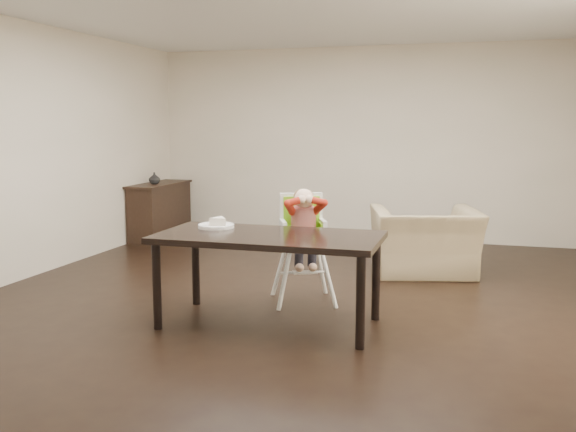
# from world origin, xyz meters

# --- Properties ---
(ground) EXTENTS (7.00, 7.00, 0.00)m
(ground) POSITION_xyz_m (0.00, 0.00, 0.00)
(ground) COLOR black
(ground) RESTS_ON ground
(room_walls) EXTENTS (6.02, 7.02, 2.71)m
(room_walls) POSITION_xyz_m (0.00, 0.00, 1.86)
(room_walls) COLOR beige
(room_walls) RESTS_ON ground
(dining_table) EXTENTS (1.80, 0.90, 0.75)m
(dining_table) POSITION_xyz_m (-0.03, -0.68, 0.67)
(dining_table) COLOR black
(dining_table) RESTS_ON ground
(high_chair) EXTENTS (0.58, 0.58, 1.05)m
(high_chair) POSITION_xyz_m (0.05, 0.08, 0.74)
(high_chair) COLOR white
(high_chair) RESTS_ON ground
(plate) EXTENTS (0.39, 0.39, 0.09)m
(plate) POSITION_xyz_m (-0.56, -0.49, 0.78)
(plate) COLOR white
(plate) RESTS_ON dining_table
(armchair) EXTENTS (1.25, 0.98, 0.97)m
(armchair) POSITION_xyz_m (1.05, 1.48, 0.48)
(armchair) COLOR #9A8762
(armchair) RESTS_ON ground
(sideboard) EXTENTS (0.44, 1.26, 0.79)m
(sideboard) POSITION_xyz_m (-2.78, 2.70, 0.40)
(sideboard) COLOR black
(sideboard) RESTS_ON ground
(vase) EXTENTS (0.20, 0.20, 0.16)m
(vase) POSITION_xyz_m (-2.78, 2.56, 0.87)
(vase) COLOR #99999E
(vase) RESTS_ON sideboard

